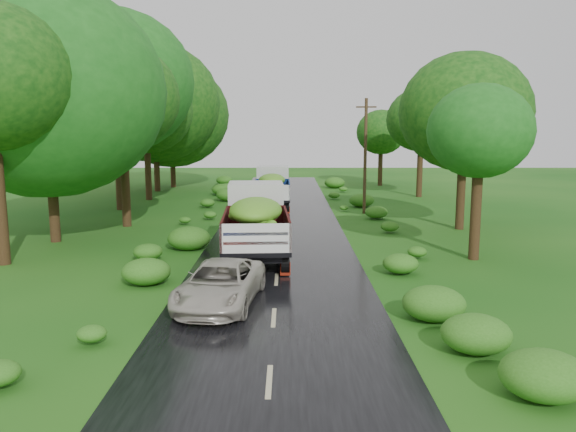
{
  "coord_description": "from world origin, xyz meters",
  "views": [
    {
      "loc": [
        0.38,
        -15.09,
        5.28
      ],
      "look_at": [
        0.41,
        7.65,
        1.7
      ],
      "focal_mm": 35.0,
      "sensor_mm": 36.0,
      "label": 1
    }
  ],
  "objects_px": {
    "truck_near": "(256,218)",
    "car": "(220,284)",
    "truck_far": "(272,185)",
    "utility_pole": "(365,155)"
  },
  "relations": [
    {
      "from": "truck_far",
      "to": "utility_pole",
      "type": "xyz_separation_m",
      "value": [
        5.78,
        -2.54,
        2.13
      ]
    },
    {
      "from": "truck_far",
      "to": "car",
      "type": "xyz_separation_m",
      "value": [
        -1.02,
        -20.82,
        -0.84
      ]
    },
    {
      "from": "truck_far",
      "to": "car",
      "type": "relative_size",
      "value": 1.38
    },
    {
      "from": "truck_near",
      "to": "utility_pole",
      "type": "distance_m",
      "value": 13.54
    },
    {
      "from": "truck_near",
      "to": "truck_far",
      "type": "height_order",
      "value": "truck_near"
    },
    {
      "from": "truck_near",
      "to": "car",
      "type": "distance_m",
      "value": 6.46
    },
    {
      "from": "car",
      "to": "truck_far",
      "type": "bearing_deg",
      "value": 94.41
    },
    {
      "from": "car",
      "to": "truck_near",
      "type": "bearing_deg",
      "value": 90.63
    },
    {
      "from": "car",
      "to": "utility_pole",
      "type": "distance_m",
      "value": 19.73
    },
    {
      "from": "truck_near",
      "to": "car",
      "type": "xyz_separation_m",
      "value": [
        -0.73,
        -6.34,
        -0.98
      ]
    }
  ]
}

